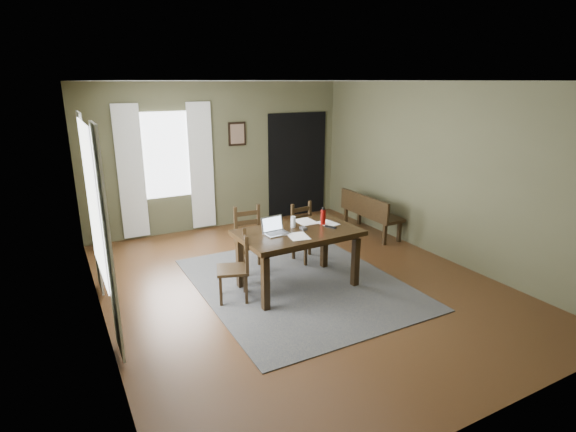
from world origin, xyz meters
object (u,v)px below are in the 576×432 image
chair_back_right (306,233)px  chair_back_left (251,240)px  bench (369,211)px  dining_table (298,238)px  laptop (275,229)px  water_bottle (323,217)px  chair_end (236,267)px

chair_back_right → chair_back_left: bearing=172.0°
chair_back_left → chair_back_right: bearing=1.7°
chair_back_left → bench: bearing=14.0°
dining_table → bench: size_ratio=1.21×
laptop → water_bottle: size_ratio=1.36×
water_bottle → chair_back_left: bearing=135.7°
chair_end → dining_table: bearing=106.0°
dining_table → chair_end: bearing=175.3°
chair_end → chair_back_right: chair_end is taller
bench → water_bottle: (-1.77, -1.22, 0.47)m
chair_end → laptop: bearing=109.9°
dining_table → chair_back_right: 1.02m
chair_end → laptop: (0.55, 0.01, 0.42)m
chair_end → chair_back_right: bearing=135.7°
water_bottle → chair_back_right: bearing=77.8°
dining_table → water_bottle: water_bottle is taller
dining_table → laptop: size_ratio=4.87×
dining_table → chair_back_left: (-0.33, 0.81, -0.24)m
dining_table → laptop: laptop is taller
chair_back_left → water_bottle: 1.16m
chair_end → water_bottle: size_ratio=3.65×
chair_end → water_bottle: bearing=109.8°
laptop → chair_back_left: bearing=86.5°
chair_back_left → bench: size_ratio=0.71×
chair_back_left → chair_back_right: chair_back_left is taller
chair_back_right → water_bottle: (-0.16, -0.72, 0.48)m
chair_back_right → bench: (1.62, 0.50, 0.01)m
dining_table → chair_back_right: size_ratio=1.82×
laptop → water_bottle: water_bottle is taller
laptop → chair_end: bearing=176.6°
dining_table → chair_back_right: chair_back_right is taller
bench → water_bottle: 2.20m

